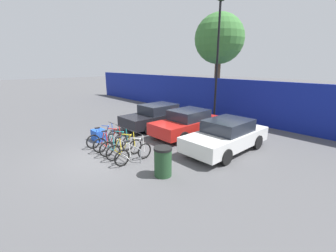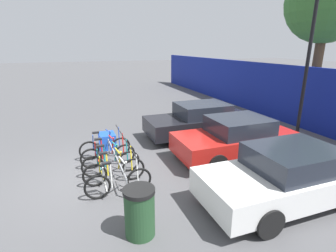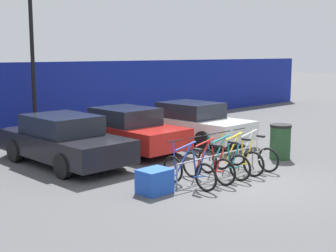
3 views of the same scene
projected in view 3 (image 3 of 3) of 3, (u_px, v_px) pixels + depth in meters
ground_plane at (239, 181)px, 11.44m from camera, size 120.00×120.00×0.00m
hoarding_wall at (40, 98)px, 17.93m from camera, size 36.00×0.16×2.77m
bike_rack at (218, 158)px, 11.85m from camera, size 3.03×0.04×0.57m
bicycle_blue at (189, 171)px, 10.90m from camera, size 0.68×1.71×1.05m
bicycle_red at (208, 166)px, 11.37m from camera, size 0.68×1.71×1.05m
bicycle_teal at (223, 162)px, 11.78m from camera, size 0.68×1.71×1.05m
bicycle_yellow at (237, 159)px, 12.17m from camera, size 0.68×1.71×1.05m
bicycle_white at (252, 155)px, 12.62m from camera, size 0.68×1.71×1.05m
car_black at (64, 140)px, 13.08m from camera, size 1.91×4.41×1.40m
car_red at (127, 130)px, 14.81m from camera, size 1.91×4.07×1.40m
car_white at (192, 123)px, 16.40m from camera, size 1.91×4.31×1.40m
lamp_post at (31, 22)px, 16.25m from camera, size 0.24×0.44×7.64m
trash_bin at (280, 142)px, 13.79m from camera, size 0.63×0.63×1.03m
cargo_crate at (155, 181)px, 10.42m from camera, size 0.70×0.56×0.55m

